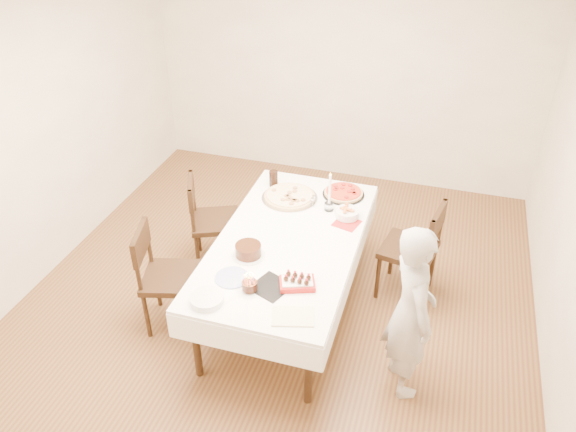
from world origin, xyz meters
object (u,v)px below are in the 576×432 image
(pizza_pepperoni, at_px, (343,193))
(layer_cake, at_px, (248,251))
(dining_table, at_px, (288,274))
(birthday_cake, at_px, (249,282))
(taper_candle, at_px, (330,191))
(cola_glass, at_px, (274,179))
(pizza_white, at_px, (290,196))
(chair_left_dessert, at_px, (171,278))
(person, at_px, (411,312))
(chair_left_savory, at_px, (216,221))
(chair_right_savory, at_px, (409,249))
(strawberry_box, at_px, (297,282))
(pasta_bowl, at_px, (347,213))

(pizza_pepperoni, relative_size, layer_cake, 1.48)
(dining_table, height_order, birthday_cake, birthday_cake)
(taper_candle, xyz_separation_m, cola_glass, (-0.61, 0.26, -0.12))
(pizza_white, relative_size, taper_candle, 1.34)
(chair_left_dessert, relative_size, taper_candle, 2.50)
(person, bearing_deg, birthday_cake, 72.37)
(chair_left_savory, xyz_separation_m, person, (1.94, -0.99, 0.25))
(pizza_pepperoni, height_order, birthday_cake, birthday_cake)
(chair_right_savory, distance_m, person, 1.09)
(birthday_cake, bearing_deg, layer_cake, 111.65)
(chair_right_savory, bearing_deg, strawberry_box, -113.87)
(chair_left_savory, relative_size, cola_glass, 6.09)
(taper_candle, bearing_deg, pizza_white, 167.81)
(chair_right_savory, relative_size, pizza_white, 1.88)
(chair_left_savory, bearing_deg, taper_candle, 160.92)
(chair_right_savory, xyz_separation_m, cola_glass, (-1.35, 0.28, 0.34))
(chair_right_savory, xyz_separation_m, taper_candle, (-0.74, 0.02, 0.46))
(chair_left_savory, height_order, pasta_bowl, chair_left_savory)
(chair_left_savory, bearing_deg, birthday_cake, 100.57)
(person, bearing_deg, chair_left_savory, 38.18)
(chair_right_savory, bearing_deg, dining_table, -141.30)
(pizza_white, relative_size, pasta_bowl, 2.51)
(chair_left_dessert, height_order, taper_candle, taper_candle)
(pizza_pepperoni, relative_size, strawberry_box, 1.51)
(chair_left_dessert, xyz_separation_m, pizza_white, (0.70, 1.07, 0.29))
(chair_left_dessert, bearing_deg, chair_left_savory, -106.33)
(chair_left_savory, bearing_deg, chair_left_dessert, 64.95)
(chair_right_savory, bearing_deg, chair_left_savory, -167.19)
(dining_table, relative_size, chair_left_savory, 2.26)
(pizza_pepperoni, xyz_separation_m, cola_glass, (-0.68, -0.03, 0.06))
(chair_left_savory, distance_m, taper_candle, 1.18)
(pizza_pepperoni, bearing_deg, chair_right_savory, -24.96)
(chair_left_savory, xyz_separation_m, layer_cake, (0.63, -0.75, 0.33))
(dining_table, bearing_deg, pizza_white, 105.67)
(birthday_cake, xyz_separation_m, strawberry_box, (0.32, 0.15, -0.04))
(pizza_pepperoni, height_order, cola_glass, cola_glass)
(chair_left_dessert, bearing_deg, taper_candle, -153.29)
(chair_left_savory, relative_size, layer_cake, 3.59)
(chair_left_dessert, height_order, pizza_white, chair_left_dessert)
(taper_candle, relative_size, layer_cake, 1.46)
(person, distance_m, pizza_white, 1.71)
(pasta_bowl, bearing_deg, pizza_pepperoni, 107.02)
(pizza_pepperoni, bearing_deg, dining_table, -109.26)
(chair_right_savory, relative_size, chair_left_savory, 1.03)
(chair_left_savory, height_order, pizza_white, chair_left_savory)
(taper_candle, bearing_deg, pizza_pepperoni, 76.63)
(dining_table, height_order, pizza_white, pizza_white)
(pizza_pepperoni, bearing_deg, pizza_white, -155.82)
(pasta_bowl, bearing_deg, dining_table, -130.68)
(person, distance_m, taper_candle, 1.39)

